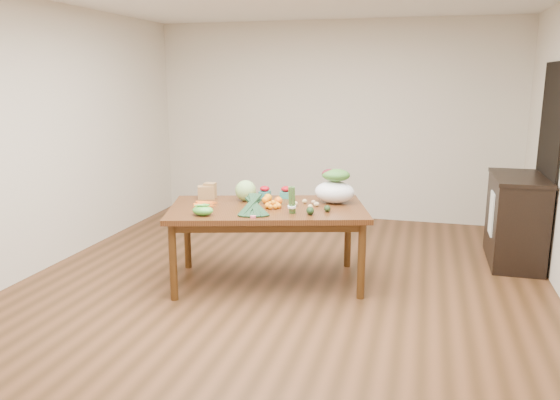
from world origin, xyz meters
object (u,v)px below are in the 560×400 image
(dining_table, at_px, (268,245))
(asparagus_bundle, at_px, (292,200))
(mandarin_cluster, at_px, (273,204))
(kale_bunch, at_px, (253,206))
(paper_bag, at_px, (206,191))
(salad_bag, at_px, (335,188))
(cabinet, at_px, (516,220))
(cabbage, at_px, (246,191))

(dining_table, distance_m, asparagus_bundle, 0.61)
(mandarin_cluster, xyz_separation_m, asparagus_bundle, (0.22, -0.17, 0.09))
(mandarin_cluster, distance_m, kale_bunch, 0.32)
(paper_bag, height_order, kale_bunch, kale_bunch)
(kale_bunch, height_order, salad_bag, salad_bag)
(dining_table, xyz_separation_m, mandarin_cluster, (0.07, -0.04, 0.41))
(paper_bag, bearing_deg, cabinet, 19.07)
(cabinet, bearing_deg, salad_bag, -152.86)
(mandarin_cluster, relative_size, salad_bag, 0.46)
(cabinet, bearing_deg, cabbage, -158.35)
(cabbage, relative_size, mandarin_cluster, 1.14)
(dining_table, distance_m, paper_bag, 0.85)
(cabinet, height_order, paper_bag, cabinet)
(mandarin_cluster, bearing_deg, cabbage, 146.82)
(salad_bag, bearing_deg, asparagus_bundle, -119.44)
(salad_bag, bearing_deg, dining_table, -151.27)
(cabbage, bearing_deg, salad_bag, 8.87)
(dining_table, bearing_deg, cabinet, 11.46)
(mandarin_cluster, xyz_separation_m, salad_bag, (0.52, 0.36, 0.11))
(cabbage, height_order, mandarin_cluster, cabbage)
(paper_bag, relative_size, cabbage, 1.07)
(dining_table, distance_m, cabinet, 2.68)
(paper_bag, bearing_deg, cabbage, 1.02)
(cabinet, bearing_deg, mandarin_cluster, -151.02)
(asparagus_bundle, bearing_deg, salad_bag, 44.49)
(cabinet, relative_size, asparagus_bundle, 4.08)
(dining_table, xyz_separation_m, asparagus_bundle, (0.29, -0.21, 0.50))
(asparagus_bundle, bearing_deg, cabinet, 18.58)
(kale_bunch, bearing_deg, salad_bag, 31.11)
(kale_bunch, relative_size, asparagus_bundle, 1.60)
(mandarin_cluster, bearing_deg, kale_bunch, -107.87)
(dining_table, distance_m, salad_bag, 0.85)
(cabbage, relative_size, kale_bunch, 0.52)
(dining_table, xyz_separation_m, cabbage, (-0.28, 0.19, 0.48))
(salad_bag, bearing_deg, cabinet, 27.14)
(dining_table, distance_m, cabbage, 0.58)
(asparagus_bundle, bearing_deg, cabbage, 129.29)
(cabinet, xyz_separation_m, mandarin_cluster, (-2.31, -1.28, 0.32))
(dining_table, height_order, paper_bag, paper_bag)
(cabbage, bearing_deg, cabinet, 21.65)
(kale_bunch, bearing_deg, paper_bag, 125.74)
(paper_bag, xyz_separation_m, kale_bunch, (0.66, -0.52, 0.00))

